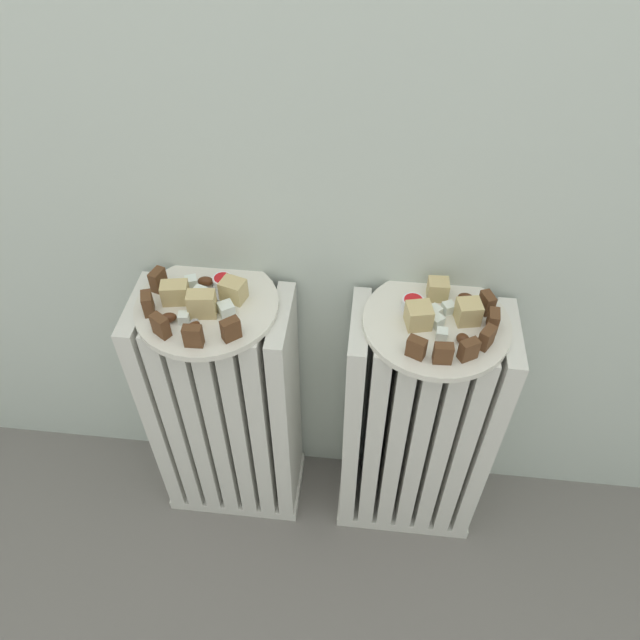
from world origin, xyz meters
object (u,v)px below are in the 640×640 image
at_px(jam_bowl_left, 223,281).
at_px(fork, 209,306).
at_px(plate_right, 436,323).
at_px(jam_bowl_right, 413,303).
at_px(radiator_left, 227,412).
at_px(plate_left, 207,306).
at_px(radiator_right, 415,429).

height_order(jam_bowl_left, fork, jam_bowl_left).
xyz_separation_m(plate_right, jam_bowl_right, (-0.04, 0.03, 0.02)).
relative_size(radiator_left, fork, 6.39).
height_order(plate_right, jam_bowl_left, jam_bowl_left).
xyz_separation_m(jam_bowl_left, jam_bowl_right, (0.34, -0.02, 0.00)).
bearing_deg(fork, plate_right, 0.96).
height_order(jam_bowl_right, fork, jam_bowl_right).
distance_m(plate_right, jam_bowl_left, 0.39).
distance_m(plate_left, jam_bowl_right, 0.36).
xyz_separation_m(radiator_left, plate_left, (-0.00, 0.00, 0.32)).
bearing_deg(jam_bowl_right, fork, -174.65).
height_order(plate_right, fork, fork).
xyz_separation_m(radiator_left, plate_right, (0.40, 0.00, 0.32)).
bearing_deg(radiator_right, jam_bowl_right, 147.67).
bearing_deg(jam_bowl_right, radiator_left, -175.79).
xyz_separation_m(jam_bowl_right, fork, (-0.36, -0.03, -0.01)).
bearing_deg(plate_left, radiator_left, -63.43).
xyz_separation_m(plate_left, plate_right, (0.40, 0.00, 0.00)).
xyz_separation_m(plate_left, jam_bowl_right, (0.36, 0.03, 0.02)).
relative_size(radiator_right, plate_left, 2.41).
height_order(radiator_left, plate_right, plate_right).
distance_m(radiator_left, plate_right, 0.51).
relative_size(plate_left, jam_bowl_left, 7.02).
relative_size(plate_left, fork, 2.65).
distance_m(plate_left, plate_right, 0.40).
distance_m(radiator_left, radiator_right, 0.40).
bearing_deg(radiator_right, jam_bowl_left, 172.81).
distance_m(radiator_right, fork, 0.51).
bearing_deg(radiator_left, radiator_right, 0.00).
bearing_deg(jam_bowl_left, jam_bowl_right, -3.66).
bearing_deg(plate_left, jam_bowl_right, 4.21).
bearing_deg(plate_left, radiator_right, -0.00).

